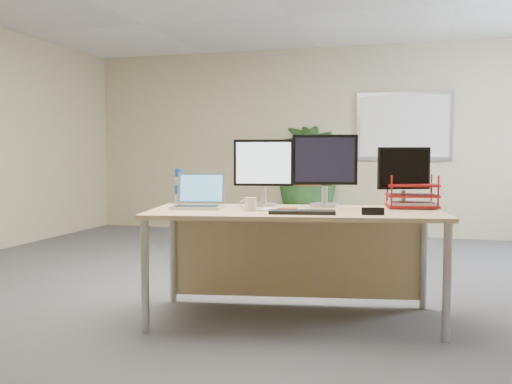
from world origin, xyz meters
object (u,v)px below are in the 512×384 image
(desk, at_px, (295,231))
(floor_plant, at_px, (307,183))
(laptop, at_px, (199,199))
(monitor_right, at_px, (325,165))
(monitor_left, at_px, (264,168))

(desk, height_order, floor_plant, floor_plant)
(floor_plant, height_order, laptop, floor_plant)
(floor_plant, relative_size, monitor_right, 2.79)
(laptop, bearing_deg, floor_plant, 89.77)
(desk, xyz_separation_m, monitor_left, (-0.27, 0.12, 0.45))
(desk, distance_m, monitor_right, 0.55)
(desk, relative_size, laptop, 5.26)
(monitor_right, xyz_separation_m, laptop, (-0.87, -0.35, -0.25))
(desk, bearing_deg, floor_plant, 99.73)
(monitor_right, bearing_deg, floor_plant, 102.95)
(laptop, bearing_deg, monitor_right, 21.77)
(monitor_right, bearing_deg, monitor_left, -167.94)
(monitor_left, xyz_separation_m, monitor_right, (0.45, 0.10, 0.02))
(floor_plant, height_order, monitor_right, floor_plant)
(floor_plant, distance_m, monitor_left, 3.85)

